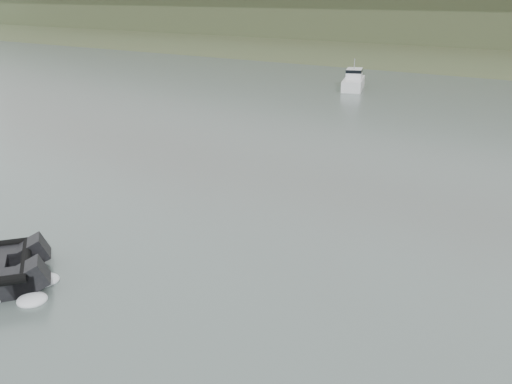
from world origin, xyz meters
TOP-DOWN VIEW (x-y plane):
  - ground at (0.00, 0.00)m, footprint 400.00×400.00m
  - motorboat at (-16.74, 52.69)m, footprint 4.51×7.26m

SIDE VIEW (x-z plane):
  - ground at x=0.00m, z-range 0.00..0.00m
  - motorboat at x=-16.74m, z-range -0.95..2.84m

